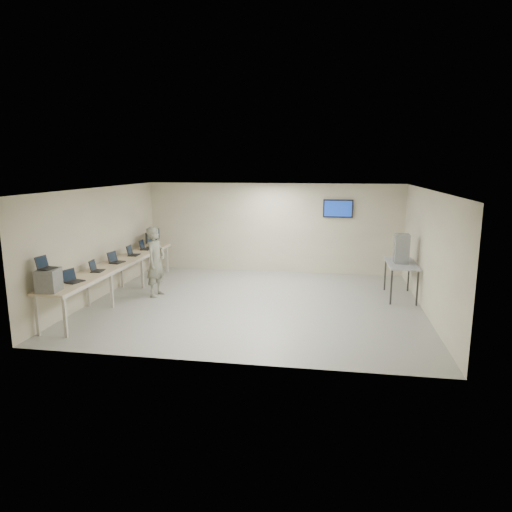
% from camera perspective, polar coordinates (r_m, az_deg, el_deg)
% --- Properties ---
extents(room, '(8.01, 7.01, 2.81)m').
position_cam_1_polar(room, '(11.03, 0.05, 1.18)').
color(room, '#9F9F9F').
rests_on(room, ground).
extents(workbench, '(0.76, 6.00, 0.90)m').
position_cam_1_polar(workbench, '(12.20, -17.03, -1.14)').
color(workbench, beige).
rests_on(workbench, ground).
extents(equipment_box, '(0.44, 0.49, 0.45)m').
position_cam_1_polar(equipment_box, '(9.85, -24.50, -2.77)').
color(equipment_box, slate).
rests_on(equipment_box, workbench).
extents(laptop_on_box, '(0.31, 0.35, 0.25)m').
position_cam_1_polar(laptop_on_box, '(9.82, -24.88, -1.10)').
color(laptop_on_box, black).
rests_on(laptop_on_box, equipment_box).
extents(laptop_0, '(0.39, 0.42, 0.28)m').
position_cam_1_polar(laptop_0, '(10.47, -21.98, -2.66)').
color(laptop_0, black).
rests_on(laptop_0, workbench).
extents(laptop_1, '(0.30, 0.36, 0.26)m').
position_cam_1_polar(laptop_1, '(11.34, -19.42, -1.48)').
color(laptop_1, black).
rests_on(laptop_1, workbench).
extents(laptop_2, '(0.36, 0.41, 0.28)m').
position_cam_1_polar(laptop_2, '(12.18, -17.19, -0.47)').
color(laptop_2, black).
rests_on(laptop_2, workbench).
extents(laptop_3, '(0.30, 0.36, 0.27)m').
position_cam_1_polar(laptop_3, '(13.05, -15.23, 0.39)').
color(laptop_3, black).
rests_on(laptop_3, workbench).
extents(laptop_4, '(0.31, 0.37, 0.28)m').
position_cam_1_polar(laptop_4, '(13.87, -13.79, 1.10)').
color(laptop_4, black).
rests_on(laptop_4, workbench).
extents(monitor_near, '(0.21, 0.48, 0.47)m').
position_cam_1_polar(monitor_near, '(14.14, -13.18, 2.20)').
color(monitor_near, black).
rests_on(monitor_near, workbench).
extents(monitor_far, '(0.22, 0.49, 0.48)m').
position_cam_1_polar(monitor_far, '(14.61, -12.41, 2.54)').
color(monitor_far, black).
rests_on(monitor_far, workbench).
extents(soldier, '(0.53, 0.72, 1.81)m').
position_cam_1_polar(soldier, '(12.03, -12.41, -0.71)').
color(soldier, '#606154').
rests_on(soldier, ground).
extents(side_table, '(0.71, 1.52, 0.91)m').
position_cam_1_polar(side_table, '(12.16, 17.71, -1.15)').
color(side_table, '#9EA0A6').
rests_on(side_table, ground).
extents(storage_bins, '(0.35, 0.39, 0.74)m').
position_cam_1_polar(storage_bins, '(12.08, 17.74, 0.89)').
color(storage_bins, '#91969A').
rests_on(storage_bins, side_table).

